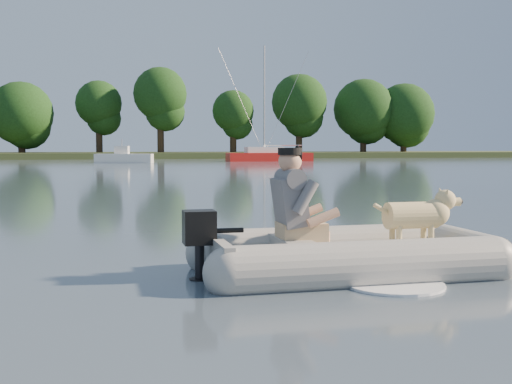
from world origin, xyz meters
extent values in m
plane|color=#505E6D|center=(0.00, 0.00, 0.00)|extent=(160.00, 160.00, 0.00)
cube|color=#47512D|center=(0.00, 62.00, 0.25)|extent=(160.00, 12.00, 0.70)
cylinder|color=#332316|center=(-9.90, 61.33, 1.47)|extent=(0.70, 0.70, 2.94)
sphere|color=#1C4918|center=(-9.90, 61.33, 4.49)|extent=(6.27, 6.27, 6.27)
cylinder|color=#332316|center=(-2.42, 61.95, 1.84)|extent=(0.70, 0.70, 3.67)
sphere|color=#1C4918|center=(-2.42, 61.95, 5.61)|extent=(4.69, 4.69, 4.69)
cylinder|color=#332316|center=(3.70, 60.15, 2.15)|extent=(0.70, 0.70, 4.29)
sphere|color=#1C4918|center=(3.70, 60.15, 6.56)|extent=(5.43, 5.43, 5.43)
cylinder|color=#332316|center=(11.30, 60.43, 1.61)|extent=(0.70, 0.70, 3.21)
sphere|color=#1C4918|center=(11.30, 60.43, 4.91)|extent=(4.41, 4.41, 4.41)
cylinder|color=#332316|center=(18.70, 61.04, 1.97)|extent=(0.70, 0.70, 3.94)
sphere|color=#1C4918|center=(18.70, 61.04, 6.02)|extent=(6.03, 6.03, 6.03)
cylinder|color=#332316|center=(26.27, 61.31, 1.76)|extent=(0.70, 0.70, 3.52)
sphere|color=#1C4918|center=(26.27, 61.31, 5.37)|extent=(6.68, 6.68, 6.68)
cylinder|color=#332316|center=(31.05, 61.08, 1.61)|extent=(0.70, 0.70, 3.21)
sphere|color=#1C4918|center=(31.05, 61.08, 4.91)|extent=(6.79, 6.79, 6.79)
cube|color=red|center=(11.64, 46.18, 0.27)|extent=(7.10, 2.17, 0.89)
cube|color=white|center=(11.20, 46.18, 0.93)|extent=(3.11, 1.61, 0.53)
cylinder|color=#A5A5AA|center=(11.20, 46.18, 5.14)|extent=(0.14, 0.14, 8.85)
camera|label=1|loc=(-1.47, -6.00, 1.34)|focal=45.00mm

